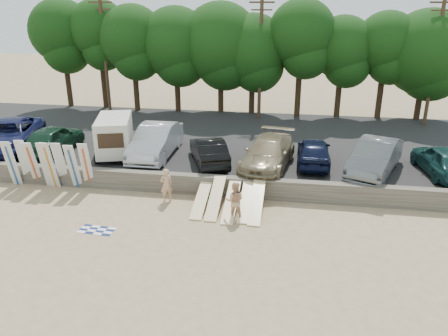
{
  "coord_description": "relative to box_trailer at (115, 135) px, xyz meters",
  "views": [
    {
      "loc": [
        4.63,
        -16.59,
        9.04
      ],
      "look_at": [
        1.43,
        3.0,
        1.46
      ],
      "focal_mm": 35.0,
      "sensor_mm": 36.0,
      "label": 1
    }
  ],
  "objects": [
    {
      "name": "surfboard_low_2",
      "position": [
        7.37,
        -4.54,
        -1.51
      ],
      "size": [
        0.56,
        2.89,
        0.94
      ],
      "primitive_type": "cube",
      "rotation": [
        0.29,
        0.0,
        0.0
      ],
      "color": "beige",
      "rests_on": "ground"
    },
    {
      "name": "surfboard_upright_6",
      "position": [
        -0.85,
        -3.4,
        -0.72
      ],
      "size": [
        0.58,
        0.83,
        2.51
      ],
      "primitive_type": "cube",
      "rotation": [
        0.28,
        0.0,
        0.1
      ],
      "color": "silver",
      "rests_on": "ground"
    },
    {
      "name": "surfboard_upright_2",
      "position": [
        -3.11,
        -3.34,
        -0.72
      ],
      "size": [
        0.57,
        0.84,
        2.51
      ],
      "primitive_type": "cube",
      "rotation": [
        0.29,
        0.0,
        0.1
      ],
      "color": "silver",
      "rests_on": "ground"
    },
    {
      "name": "car_0",
      "position": [
        -6.77,
        0.24,
        -0.41
      ],
      "size": [
        4.47,
        6.78,
        1.73
      ],
      "primitive_type": "imported",
      "rotation": [
        0.0,
        0.0,
        0.28
      ],
      "color": "#131845",
      "rests_on": "parking_lot"
    },
    {
      "name": "surfboard_upright_0",
      "position": [
        -4.19,
        -3.51,
        -0.71
      ],
      "size": [
        0.58,
        0.73,
        2.54
      ],
      "primitive_type": "cube",
      "rotation": [
        0.24,
        0.0,
        0.12
      ],
      "color": "silver",
      "rests_on": "ground"
    },
    {
      "name": "surfboard_low_4",
      "position": [
        8.54,
        -4.48,
        -1.46
      ],
      "size": [
        0.56,
        2.86,
        1.03
      ],
      "primitive_type": "cube",
      "rotation": [
        0.33,
        0.0,
        0.0
      ],
      "color": "beige",
      "rests_on": "ground"
    },
    {
      "name": "car_4",
      "position": [
        8.73,
        -0.45,
        -0.47
      ],
      "size": [
        3.08,
        5.81,
        1.6
      ],
      "primitive_type": "imported",
      "rotation": [
        0.0,
        0.0,
        -0.16
      ],
      "color": "#7A6B4D",
      "rests_on": "parking_lot"
    },
    {
      "name": "surfboard_upright_1",
      "position": [
        -3.63,
        -3.23,
        -0.7
      ],
      "size": [
        0.58,
        0.69,
        2.55
      ],
      "primitive_type": "cube",
      "rotation": [
        0.22,
        0.0,
        0.14
      ],
      "color": "silver",
      "rests_on": "ground"
    },
    {
      "name": "car_6",
      "position": [
        14.22,
        -0.35,
        -0.41
      ],
      "size": [
        3.62,
        5.53,
        1.72
      ],
      "primitive_type": "imported",
      "rotation": [
        0.0,
        0.0,
        -0.38
      ],
      "color": "#505456",
      "rests_on": "parking_lot"
    },
    {
      "name": "gear_bag",
      "position": [
        5.73,
        -3.47,
        -1.87
      ],
      "size": [
        0.36,
        0.33,
        0.22
      ],
      "primitive_type": "cube",
      "rotation": [
        0.0,
        0.0,
        0.31
      ],
      "color": "#D14E18",
      "rests_on": "ground"
    },
    {
      "name": "parking_lot",
      "position": [
        5.33,
        4.63,
        -1.63
      ],
      "size": [
        44.0,
        14.5,
        0.7
      ],
      "primitive_type": "cube",
      "color": "#282828",
      "rests_on": "ground"
    },
    {
      "name": "surfboard_upright_5",
      "position": [
        -1.61,
        -3.25,
        -0.71
      ],
      "size": [
        0.58,
        0.78,
        2.53
      ],
      "primitive_type": "cube",
      "rotation": [
        0.26,
        0.0,
        0.12
      ],
      "color": "silver",
      "rests_on": "ground"
    },
    {
      "name": "car_3",
      "position": [
        5.51,
        -0.36,
        -0.54
      ],
      "size": [
        3.06,
        4.71,
        1.47
      ],
      "primitive_type": "imported",
      "rotation": [
        0.0,
        0.0,
        3.51
      ],
      "color": "black",
      "rests_on": "parking_lot"
    },
    {
      "name": "car_5",
      "position": [
        11.16,
        0.47,
        -0.53
      ],
      "size": [
        1.8,
        4.38,
        1.49
      ],
      "primitive_type": "imported",
      "rotation": [
        0.0,
        0.0,
        3.13
      ],
      "color": "black",
      "rests_on": "parking_lot"
    },
    {
      "name": "utility_poles",
      "position": [
        7.33,
        10.13,
        3.45
      ],
      "size": [
        25.8,
        0.26,
        9.0
      ],
      "color": "#473321",
      "rests_on": "parking_lot"
    },
    {
      "name": "surfboard_low_1",
      "position": [
        6.61,
        -4.38,
        -1.44
      ],
      "size": [
        0.56,
        2.85,
        1.06
      ],
      "primitive_type": "cube",
      "rotation": [
        0.34,
        0.0,
        0.0
      ],
      "color": "beige",
      "rests_on": "ground"
    },
    {
      "name": "beachgoer_b",
      "position": [
        7.62,
        -5.25,
        -1.11
      ],
      "size": [
        0.88,
        0.7,
        1.73
      ],
      "primitive_type": "imported",
      "rotation": [
        0.0,
        0.0,
        3.19
      ],
      "color": "tan",
      "rests_on": "ground"
    },
    {
      "name": "surfboard_low_0",
      "position": [
        5.94,
        -4.3,
        -1.55
      ],
      "size": [
        0.56,
        2.91,
        0.85
      ],
      "primitive_type": "cube",
      "rotation": [
        0.26,
        0.0,
        0.0
      ],
      "color": "beige",
      "rests_on": "ground"
    },
    {
      "name": "beachgoer_a",
      "position": [
        4.14,
        -3.96,
        -1.15
      ],
      "size": [
        0.72,
        0.67,
        1.66
      ],
      "primitive_type": "imported",
      "rotation": [
        0.0,
        0.0,
        3.75
      ],
      "color": "tan",
      "rests_on": "ground"
    },
    {
      "name": "surfboard_upright_3",
      "position": [
        -2.31,
        -3.42,
        -0.71
      ],
      "size": [
        0.59,
        0.73,
        2.54
      ],
      "primitive_type": "cube",
      "rotation": [
        0.24,
        0.0,
        0.14
      ],
      "color": "silver",
      "rests_on": "ground"
    },
    {
      "name": "car_2",
      "position": [
        2.29,
        0.38,
        -0.37
      ],
      "size": [
        1.98,
        5.52,
        1.81
      ],
      "primitive_type": "imported",
      "rotation": [
        0.0,
        0.0,
        0.01
      ],
      "color": "#ADACB2",
      "rests_on": "parking_lot"
    },
    {
      "name": "surfboard_low_3",
      "position": [
        8.05,
        -4.33,
        -1.48
      ],
      "size": [
        0.56,
        2.87,
        1.0
      ],
      "primitive_type": "cube",
      "rotation": [
        0.32,
        0.0,
        0.0
      ],
      "color": "beige",
      "rests_on": "ground"
    },
    {
      "name": "car_7",
      "position": [
        17.62,
        -0.04,
        -0.49
      ],
      "size": [
        2.47,
        4.8,
        1.56
      ],
      "primitive_type": "imported",
      "rotation": [
        0.0,
        0.0,
        3.28
      ],
      "color": "#143838",
      "rests_on": "parking_lot"
    },
    {
      "name": "ground",
      "position": [
        5.33,
        -5.87,
        -1.98
      ],
      "size": [
        120.0,
        120.0,
        0.0
      ],
      "primitive_type": "plane",
      "color": "tan",
      "rests_on": "ground"
    },
    {
      "name": "box_trailer",
      "position": [
        0.0,
        0.0,
        0.0
      ],
      "size": [
        2.8,
        3.93,
        2.28
      ],
      "rotation": [
        0.0,
        0.0,
        0.29
      ],
      "color": "beige",
      "rests_on": "parking_lot"
    },
    {
      "name": "surfboard_upright_4",
      "position": [
        -2.09,
        -3.45,
        -0.7
      ],
      "size": [
        0.57,
        0.64,
        2.56
      ],
      "primitive_type": "cube",
      "rotation": [
        0.2,
        0.0,
        -0.13
      ],
      "color": "silver",
      "rests_on": "ground"
    },
    {
      "name": "car_1",
      "position": [
        -3.89,
        0.14,
        -0.46
      ],
      "size": [
        1.96,
        4.79,
        1.63
      ],
      "primitive_type": "imported",
      "rotation": [
        0.0,
        0.0,
        3.13
      ],
      "color": "#112F1F",
      "rests_on": "parking_lot"
    },
    {
      "name": "beach_towel",
      "position": [
        2.02,
        -7.25,
        -1.97
      ],
      "size": [
        1.6,
        1.6,
        0.0
      ],
      "primitive_type": "plane",
      "rotation": [
        0.0,
        0.0,
        -0.07
      ],
      "color": "white",
      "rests_on": "ground"
    },
    {
      "name": "seawall",
      "position": [
        5.33,
        -2.87,
        -1.48
      ],
      "size": [
        44.0,
        0.5,
        1.0
      ],
      "primitive_type": "cube",
      "color": "#6B6356",
      "rests_on": "ground"
    },
    {
      "name": "surfboard_upright_7",
      "position": [
        -0.22,
        -3.25,
        -0.7
      ],
      "size": [
        0.56,
        0.66,
        2.55
      ],
      "primitive_type": "cube",
      "rotation": [
        0.21,
        0.0,
        0.11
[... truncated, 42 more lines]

